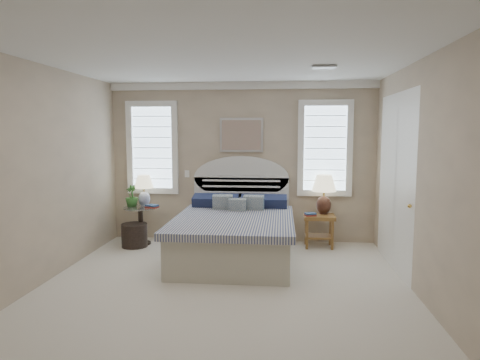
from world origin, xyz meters
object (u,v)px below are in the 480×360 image
at_px(lamp_right, 324,190).
at_px(nightstand_right, 319,224).
at_px(lamp_left, 144,187).
at_px(floor_pot, 134,235).
at_px(side_table_left, 141,221).
at_px(bed, 235,232).

bearing_deg(lamp_right, nightstand_right, -122.03).
bearing_deg(lamp_left, floor_pot, -107.03).
bearing_deg(floor_pot, side_table_left, 71.43).
height_order(bed, lamp_left, bed).
distance_m(nightstand_right, lamp_left, 2.97).
bearing_deg(lamp_right, floor_pot, -172.73).
distance_m(side_table_left, lamp_left, 0.58).
bearing_deg(lamp_left, bed, -23.67).
height_order(nightstand_right, floor_pot, nightstand_right).
relative_size(side_table_left, lamp_right, 0.96).
bearing_deg(floor_pot, nightstand_right, 5.05).
bearing_deg(side_table_left, lamp_right, 4.31).
xyz_separation_m(lamp_left, lamp_right, (3.00, 0.11, -0.02)).
bearing_deg(bed, floor_pot, 165.95).
relative_size(bed, side_table_left, 3.61).
xyz_separation_m(side_table_left, lamp_left, (0.03, 0.12, 0.57)).
bearing_deg(side_table_left, bed, -19.74).
distance_m(bed, lamp_left, 1.86).
relative_size(bed, nightstand_right, 4.29).
height_order(bed, floor_pot, bed).
bearing_deg(nightstand_right, bed, -151.97).
bearing_deg(floor_pot, lamp_right, 7.27).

